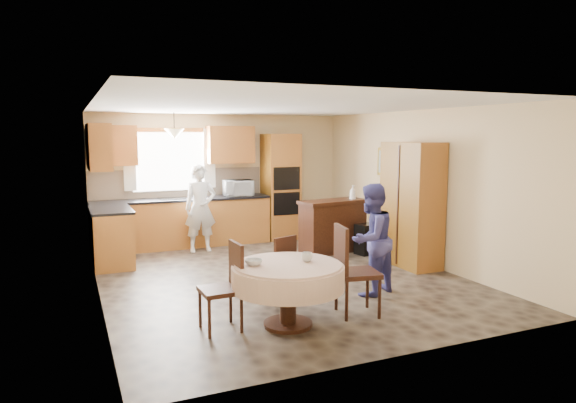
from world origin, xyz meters
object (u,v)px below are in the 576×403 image
(chair_left, at_px, (227,282))
(person_dining, at_px, (371,239))
(person_sink, at_px, (200,208))
(cupboard, at_px, (412,205))
(dining_table, at_px, (288,278))
(sideboard, at_px, (333,228))
(chair_right, at_px, (351,266))
(oven_tower, at_px, (281,187))
(chair_back, at_px, (280,266))

(chair_left, xyz_separation_m, person_dining, (2.09, 0.45, 0.21))
(person_sink, bearing_deg, cupboard, -37.86)
(chair_left, distance_m, person_sink, 3.91)
(cupboard, relative_size, dining_table, 1.61)
(sideboard, xyz_separation_m, chair_right, (-1.38, -2.98, 0.14))
(dining_table, bearing_deg, oven_tower, 68.33)
(sideboard, bearing_deg, chair_left, -143.78)
(sideboard, bearing_deg, chair_back, -140.12)
(oven_tower, xyz_separation_m, cupboard, (1.07, -2.88, -0.07))
(sideboard, bearing_deg, person_dining, -115.91)
(person_sink, distance_m, person_dining, 3.69)
(oven_tower, distance_m, sideboard, 1.69)
(oven_tower, xyz_separation_m, chair_back, (-1.57, -3.76, -0.59))
(chair_left, distance_m, person_dining, 2.15)
(cupboard, relative_size, person_dining, 1.35)
(person_sink, bearing_deg, chair_back, -84.63)
(chair_left, bearing_deg, sideboard, 133.17)
(chair_left, relative_size, person_dining, 0.64)
(person_dining, bearing_deg, chair_right, 18.60)
(cupboard, bearing_deg, chair_right, -141.70)
(oven_tower, xyz_separation_m, dining_table, (-1.81, -4.54, -0.52))
(oven_tower, distance_m, chair_left, 5.03)
(chair_right, bearing_deg, person_dining, -36.03)
(chair_left, bearing_deg, person_sink, 168.27)
(sideboard, height_order, chair_back, sideboard)
(oven_tower, height_order, person_dining, oven_tower)
(chair_back, relative_size, person_sink, 0.54)
(dining_table, xyz_separation_m, person_dining, (1.46, 0.62, 0.19))
(person_dining, bearing_deg, dining_table, -0.52)
(oven_tower, relative_size, chair_back, 2.48)
(dining_table, height_order, person_dining, person_dining)
(oven_tower, distance_m, cupboard, 3.07)
(oven_tower, bearing_deg, person_sink, -163.63)
(oven_tower, height_order, chair_back, oven_tower)
(dining_table, relative_size, person_dining, 0.84)
(chair_back, xyz_separation_m, person_dining, (1.22, -0.16, 0.26))
(sideboard, distance_m, chair_left, 4.01)
(oven_tower, relative_size, person_dining, 1.44)
(person_sink, bearing_deg, chair_right, -77.16)
(chair_left, xyz_separation_m, chair_right, (1.45, -0.14, 0.06))
(chair_right, bearing_deg, chair_left, 96.15)
(sideboard, height_order, chair_left, chair_left)
(person_dining, bearing_deg, person_sink, -90.81)
(cupboard, bearing_deg, oven_tower, 110.40)
(dining_table, distance_m, chair_left, 0.66)
(chair_back, xyz_separation_m, person_sink, (-0.21, 3.24, 0.32))
(dining_table, height_order, person_sink, person_sink)
(chair_right, height_order, person_dining, person_dining)
(chair_right, relative_size, person_sink, 0.67)
(person_dining, bearing_deg, oven_tower, -118.82)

